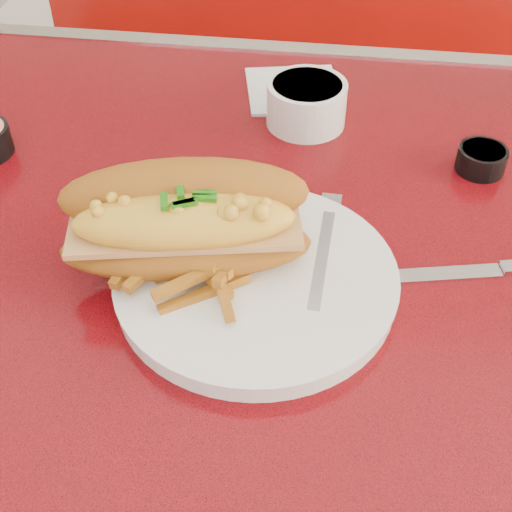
# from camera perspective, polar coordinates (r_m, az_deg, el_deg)

# --- Properties ---
(diner_table) EXTENTS (1.23, 0.83, 0.77)m
(diner_table) POSITION_cam_1_polar(r_m,az_deg,el_deg) (0.82, 0.00, -6.99)
(diner_table) COLOR red
(diner_table) RESTS_ON ground
(booth_bench_far) EXTENTS (1.20, 0.51, 0.90)m
(booth_bench_far) POSITION_cam_1_polar(r_m,az_deg,el_deg) (1.64, 3.87, 7.51)
(booth_bench_far) COLOR maroon
(booth_bench_far) RESTS_ON ground
(dinner_plate) EXTENTS (0.32, 0.32, 0.02)m
(dinner_plate) POSITION_cam_1_polar(r_m,az_deg,el_deg) (0.64, 0.00, -1.94)
(dinner_plate) COLOR white
(dinner_plate) RESTS_ON diner_table
(mac_hoagie) EXTENTS (0.24, 0.15, 0.10)m
(mac_hoagie) POSITION_cam_1_polar(r_m,az_deg,el_deg) (0.63, -5.71, 2.83)
(mac_hoagie) COLOR #AD651B
(mac_hoagie) RESTS_ON dinner_plate
(fries_pile) EXTENTS (0.14, 0.14, 0.03)m
(fries_pile) POSITION_cam_1_polar(r_m,az_deg,el_deg) (0.64, -5.39, 0.73)
(fries_pile) COLOR #C37C21
(fries_pile) RESTS_ON dinner_plate
(fork) EXTENTS (0.02, 0.16, 0.00)m
(fork) POSITION_cam_1_polar(r_m,az_deg,el_deg) (0.67, 5.46, 0.83)
(fork) COLOR silver
(fork) RESTS_ON dinner_plate
(gravy_ramekin) EXTENTS (0.10, 0.10, 0.05)m
(gravy_ramekin) POSITION_cam_1_polar(r_m,az_deg,el_deg) (0.85, 4.06, 12.16)
(gravy_ramekin) COLOR white
(gravy_ramekin) RESTS_ON diner_table
(sauce_cup_right) EXTENTS (0.07, 0.07, 0.03)m
(sauce_cup_right) POSITION_cam_1_polar(r_m,az_deg,el_deg) (0.82, 17.61, 7.45)
(sauce_cup_right) COLOR black
(sauce_cup_right) RESTS_ON diner_table
(knife) EXTENTS (0.22, 0.06, 0.01)m
(knife) POSITION_cam_1_polar(r_m,az_deg,el_deg) (0.70, 18.22, -1.10)
(knife) COLOR silver
(knife) RESTS_ON diner_table
(paper_napkin) EXTENTS (0.14, 0.14, 0.00)m
(paper_napkin) POSITION_cam_1_polar(r_m,az_deg,el_deg) (0.93, 3.01, 13.16)
(paper_napkin) COLOR white
(paper_napkin) RESTS_ON diner_table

